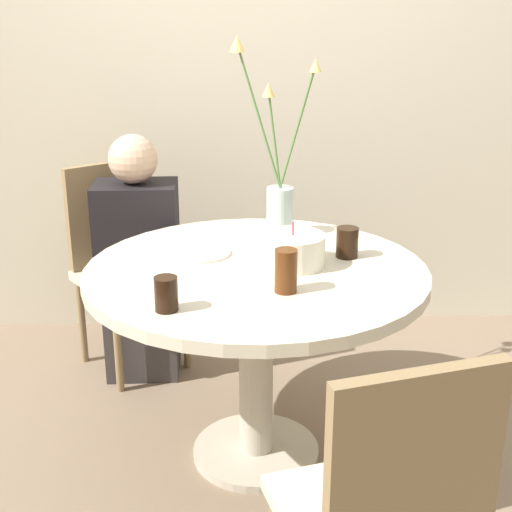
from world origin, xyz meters
TOP-DOWN VIEW (x-y plane):
  - ground_plane at (0.00, 0.00)m, footprint 16.00×16.00m
  - wall_back at (0.00, 1.19)m, footprint 8.00×0.05m
  - dining_table at (0.00, 0.00)m, footprint 1.14×1.14m
  - chair_far_back at (-0.56, 0.78)m, footprint 0.56×0.56m
  - chair_right_flank at (0.24, -0.93)m, footprint 0.49×0.49m
  - birthday_cake at (0.12, 0.02)m, footprint 0.22×0.22m
  - flower_vase at (0.10, 0.36)m, footprint 0.32×0.14m
  - side_plate at (-0.18, 0.14)m, footprint 0.20×0.20m
  - drink_glass_0 at (0.08, -0.21)m, footprint 0.07×0.07m
  - drink_glass_1 at (0.32, 0.09)m, footprint 0.08×0.08m
  - drink_glass_2 at (-0.27, -0.34)m, footprint 0.07×0.07m
  - person_woman at (-0.47, 0.65)m, footprint 0.34×0.24m

SIDE VIEW (x-z plane):
  - ground_plane at x=0.00m, z-range 0.00..0.00m
  - person_woman at x=-0.47m, z-range -0.03..1.02m
  - chair_far_back at x=-0.56m, z-range 0.05..0.95m
  - chair_right_flank at x=0.24m, z-range 0.05..0.95m
  - dining_table at x=0.00m, z-range 0.23..0.96m
  - side_plate at x=-0.18m, z-range 0.73..0.74m
  - drink_glass_2 at x=-0.27m, z-range 0.73..0.83m
  - drink_glass_1 at x=0.32m, z-range 0.73..0.83m
  - birthday_cake at x=0.12m, z-range 0.70..0.85m
  - drink_glass_0 at x=0.08m, z-range 0.73..0.86m
  - flower_vase at x=0.10m, z-range 0.55..1.27m
  - wall_back at x=0.00m, z-range 0.00..2.60m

